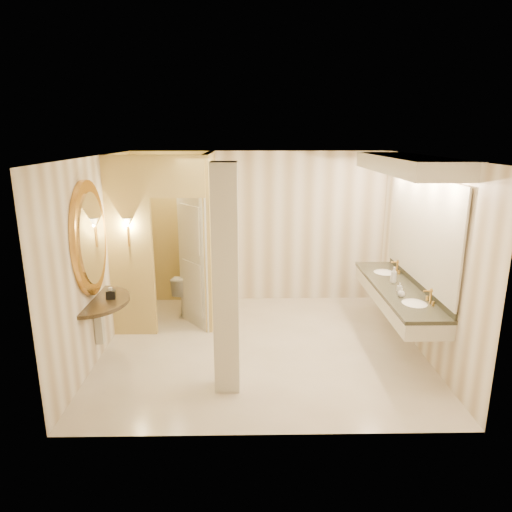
# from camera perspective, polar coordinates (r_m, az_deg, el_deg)

# --- Properties ---
(floor) EXTENTS (4.50, 4.50, 0.00)m
(floor) POSITION_cam_1_polar(r_m,az_deg,el_deg) (6.74, 0.74, -11.26)
(floor) COLOR white
(floor) RESTS_ON ground
(ceiling) EXTENTS (4.50, 4.50, 0.00)m
(ceiling) POSITION_cam_1_polar(r_m,az_deg,el_deg) (6.05, 0.82, 12.33)
(ceiling) COLOR white
(ceiling) RESTS_ON wall_back
(wall_back) EXTENTS (4.50, 0.02, 2.70)m
(wall_back) POSITION_cam_1_polar(r_m,az_deg,el_deg) (8.20, 0.34, 3.56)
(wall_back) COLOR white
(wall_back) RESTS_ON floor
(wall_front) EXTENTS (4.50, 0.02, 2.70)m
(wall_front) POSITION_cam_1_polar(r_m,az_deg,el_deg) (4.36, 1.60, -7.03)
(wall_front) COLOR white
(wall_front) RESTS_ON floor
(wall_left) EXTENTS (0.02, 4.00, 2.70)m
(wall_left) POSITION_cam_1_polar(r_m,az_deg,el_deg) (6.58, -19.19, -0.20)
(wall_left) COLOR white
(wall_left) RESTS_ON floor
(wall_right) EXTENTS (0.02, 4.00, 2.70)m
(wall_right) POSITION_cam_1_polar(r_m,az_deg,el_deg) (6.71, 20.35, -0.01)
(wall_right) COLOR white
(wall_right) RESTS_ON floor
(toilet_closet) EXTENTS (1.50, 1.55, 2.70)m
(toilet_closet) POSITION_cam_1_polar(r_m,az_deg,el_deg) (7.24, -8.46, 2.12)
(toilet_closet) COLOR #D8BF71
(toilet_closet) RESTS_ON floor
(wall_sconce) EXTENTS (0.14, 0.14, 0.42)m
(wall_sconce) POSITION_cam_1_polar(r_m,az_deg,el_deg) (6.81, -15.78, 3.87)
(wall_sconce) COLOR gold
(wall_sconce) RESTS_ON toilet_closet
(vanity) EXTENTS (0.75, 2.70, 2.09)m
(vanity) POSITION_cam_1_polar(r_m,az_deg,el_deg) (6.66, 18.05, 2.55)
(vanity) COLOR beige
(vanity) RESTS_ON floor
(console_shelf) EXTENTS (1.14, 1.14, 2.02)m
(console_shelf) POSITION_cam_1_polar(r_m,az_deg,el_deg) (6.25, -19.85, -1.04)
(console_shelf) COLOR black
(console_shelf) RESTS_ON floor
(pillar) EXTENTS (0.29, 0.29, 2.70)m
(pillar) POSITION_cam_1_polar(r_m,az_deg,el_deg) (5.23, -3.80, -3.24)
(pillar) COLOR beige
(pillar) RESTS_ON floor
(tissue_box) EXTENTS (0.13, 0.13, 0.11)m
(tissue_box) POSITION_cam_1_polar(r_m,az_deg,el_deg) (6.35, -17.69, -4.59)
(tissue_box) COLOR black
(tissue_box) RESTS_ON console_shelf
(toilet) EXTENTS (0.54, 0.76, 0.70)m
(toilet) POSITION_cam_1_polar(r_m,az_deg,el_deg) (7.91, -8.33, -4.56)
(toilet) COLOR white
(toilet) RESTS_ON floor
(soap_bottle_a) EXTENTS (0.06, 0.06, 0.12)m
(soap_bottle_a) POSITION_cam_1_polar(r_m,az_deg,el_deg) (6.61, 17.51, -3.74)
(soap_bottle_a) COLOR beige
(soap_bottle_a) RESTS_ON vanity
(soap_bottle_b) EXTENTS (0.10, 0.10, 0.12)m
(soap_bottle_b) POSITION_cam_1_polar(r_m,az_deg,el_deg) (6.41, 17.71, -4.35)
(soap_bottle_b) COLOR silver
(soap_bottle_b) RESTS_ON vanity
(soap_bottle_c) EXTENTS (0.09, 0.09, 0.24)m
(soap_bottle_c) POSITION_cam_1_polar(r_m,az_deg,el_deg) (6.95, 16.84, -2.28)
(soap_bottle_c) COLOR #C6B28C
(soap_bottle_c) RESTS_ON vanity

